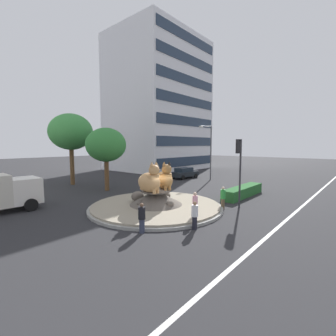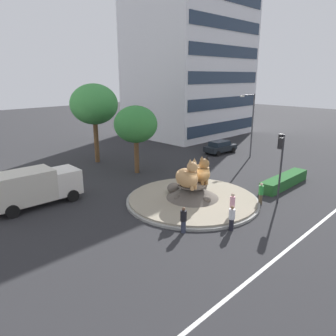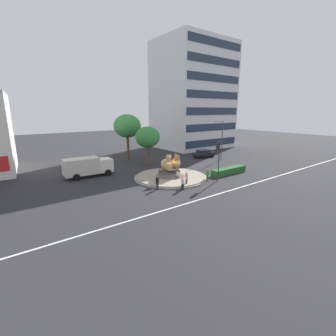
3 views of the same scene
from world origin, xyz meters
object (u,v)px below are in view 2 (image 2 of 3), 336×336
(cat_statue_tabby, at_px, (202,172))
(second_tree_near_tower, at_px, (94,105))
(office_tower, at_px, (190,54))
(pedestrian_pink_shirt, at_px, (232,205))
(traffic_light_mast, at_px, (280,153))
(sedan_on_far_lane, at_px, (220,147))
(pedestrian_green_shirt, at_px, (261,193))
(cat_statue_calico, at_px, (188,177))
(pedestrian_black_shirt, at_px, (184,219))
(pedestrian_white_shirt, at_px, (232,218))
(streetlight_arm, at_px, (251,121))
(delivery_box_truck, at_px, (32,186))
(broadleaf_tree_behind_island, at_px, (136,125))

(cat_statue_tabby, height_order, second_tree_near_tower, second_tree_near_tower)
(office_tower, distance_m, pedestrian_pink_shirt, 34.58)
(traffic_light_mast, height_order, pedestrian_pink_shirt, traffic_light_mast)
(cat_statue_tabby, bearing_deg, traffic_light_mast, 64.68)
(second_tree_near_tower, bearing_deg, sedan_on_far_lane, -28.77)
(pedestrian_green_shirt, bearing_deg, cat_statue_calico, -28.34)
(cat_statue_calico, height_order, office_tower, office_tower)
(office_tower, bearing_deg, sedan_on_far_lane, -122.98)
(pedestrian_black_shirt, height_order, pedestrian_white_shirt, pedestrian_black_shirt)
(traffic_light_mast, bearing_deg, cat_statue_tabby, 31.77)
(traffic_light_mast, relative_size, pedestrian_black_shirt, 3.14)
(pedestrian_green_shirt, relative_size, pedestrian_pink_shirt, 0.93)
(cat_statue_calico, relative_size, second_tree_near_tower, 0.27)
(pedestrian_pink_shirt, bearing_deg, pedestrian_white_shirt, 145.47)
(office_tower, bearing_deg, streetlight_arm, -114.64)
(cat_statue_tabby, xyz_separation_m, streetlight_arm, (13.95, 4.42, 2.02))
(pedestrian_green_shirt, bearing_deg, streetlight_arm, -130.35)
(office_tower, relative_size, delivery_box_truck, 3.74)
(cat_statue_tabby, bearing_deg, pedestrian_pink_shirt, 7.56)
(pedestrian_pink_shirt, bearing_deg, streetlight_arm, -40.15)
(streetlight_arm, height_order, pedestrian_white_shirt, streetlight_arm)
(pedestrian_pink_shirt, distance_m, sedan_on_far_lane, 18.64)
(pedestrian_pink_shirt, bearing_deg, second_tree_near_tower, 16.54)
(cat_statue_calico, relative_size, delivery_box_truck, 0.34)
(streetlight_arm, bearing_deg, office_tower, -101.64)
(cat_statue_tabby, bearing_deg, pedestrian_black_shirt, -34.47)
(pedestrian_black_shirt, relative_size, pedestrian_green_shirt, 0.99)
(broadleaf_tree_behind_island, bearing_deg, office_tower, 29.15)
(cat_statue_calico, height_order, broadleaf_tree_behind_island, broadleaf_tree_behind_island)
(office_tower, distance_m, pedestrian_white_shirt, 36.13)
(broadleaf_tree_behind_island, bearing_deg, second_tree_near_tower, 94.56)
(traffic_light_mast, bearing_deg, broadleaf_tree_behind_island, 4.29)
(traffic_light_mast, xyz_separation_m, streetlight_arm, (10.57, 8.78, 0.41))
(streetlight_arm, bearing_deg, pedestrian_green_shirt, 47.84)
(streetlight_arm, xyz_separation_m, pedestrian_black_shirt, (-18.89, -7.12, -3.32))
(pedestrian_black_shirt, xyz_separation_m, pedestrian_green_shirt, (7.21, -1.01, 0.02))
(cat_statue_tabby, height_order, pedestrian_green_shirt, cat_statue_tabby)
(cat_statue_tabby, height_order, pedestrian_pink_shirt, cat_statue_tabby)
(broadleaf_tree_behind_island, bearing_deg, traffic_light_mast, -79.69)
(office_tower, xyz_separation_m, streetlight_arm, (-7.19, -15.68, -8.16))
(pedestrian_black_shirt, distance_m, delivery_box_truck, 11.40)
(pedestrian_pink_shirt, bearing_deg, pedestrian_black_shirt, 97.46)
(pedestrian_green_shirt, bearing_deg, sedan_on_far_lane, -118.46)
(streetlight_arm, height_order, pedestrian_green_shirt, streetlight_arm)
(streetlight_arm, bearing_deg, pedestrian_pink_shirt, 40.91)
(broadleaf_tree_behind_island, distance_m, delivery_box_truck, 11.08)
(traffic_light_mast, bearing_deg, streetlight_arm, -56.29)
(office_tower, height_order, sedan_on_far_lane, office_tower)
(traffic_light_mast, distance_m, pedestrian_pink_shirt, 5.48)
(streetlight_arm, relative_size, pedestrian_pink_shirt, 4.00)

